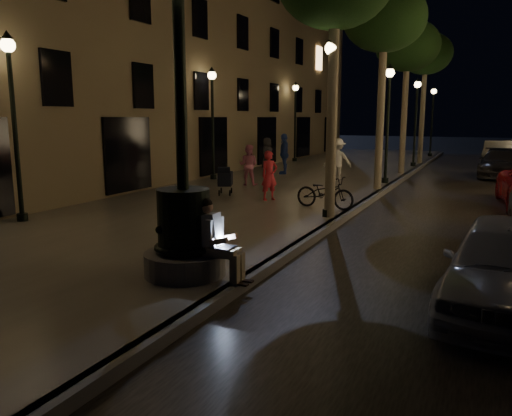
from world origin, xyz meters
The scene contains 27 objects.
ground centered at (0.00, 15.00, 0.00)m, with size 120.00×120.00×0.00m, color black.
cobble_lane centered at (3.00, 15.00, 0.01)m, with size 6.00×45.00×0.02m, color black.
promenade centered at (-4.00, 15.00, 0.10)m, with size 8.00×45.00×0.20m, color #635F58.
curb_strip centered at (0.00, 15.00, 0.10)m, with size 0.25×45.00×0.20m, color #59595B.
building_left centered at (-12.00, 18.00, 7.50)m, with size 8.00×36.00×15.00m, color #817051.
fountain_lamppost centered at (-1.00, 2.00, 1.21)m, with size 1.40×1.40×5.21m.
seated_man_laptop centered at (-0.39, 2.00, 0.92)m, with size 1.01×0.34×1.37m.
tree_second centered at (-0.20, 14.00, 6.33)m, with size 3.00×3.00×7.40m.
tree_third centered at (-0.30, 20.00, 6.14)m, with size 3.00×3.00×7.20m.
tree_far centered at (-0.22, 26.00, 6.43)m, with size 3.00×3.00×7.50m.
lamp_curb_a centered at (-0.30, 8.00, 3.24)m, with size 0.36×0.36×4.81m.
lamp_curb_b centered at (-0.30, 16.00, 3.24)m, with size 0.36×0.36×4.81m.
lamp_curb_c centered at (-0.30, 24.00, 3.24)m, with size 0.36×0.36×4.81m.
lamp_curb_d centered at (-0.30, 32.00, 3.24)m, with size 0.36×0.36×4.81m.
lamp_left_a centered at (-7.40, 4.00, 3.24)m, with size 0.36×0.36×4.81m.
lamp_left_b centered at (-7.40, 14.00, 3.24)m, with size 0.36×0.36×4.81m.
lamp_left_c centered at (-7.40, 24.00, 3.24)m, with size 0.36×0.36×4.81m.
stroller centered at (-4.74, 10.26, 0.76)m, with size 0.72×1.09×1.12m.
car_front centered at (4.00, 3.10, 0.71)m, with size 1.67×4.16×1.42m, color #A7AAAF.
car_rear centered at (4.06, 22.10, 0.68)m, with size 1.89×4.66×1.35m, color #2E2E33.
car_fifth centered at (4.00, 28.17, 0.76)m, with size 1.60×4.59×1.51m, color gray.
pedestrian_red centered at (-2.87, 9.87, 1.01)m, with size 0.59×0.39×1.62m, color red.
pedestrian_pink centered at (-5.10, 12.84, 1.01)m, with size 0.79×0.61×1.62m, color pink.
pedestrian_white centered at (-2.28, 15.68, 1.11)m, with size 1.17×0.67×1.81m, color white.
pedestrian_blue centered at (-5.35, 17.23, 1.16)m, with size 1.13×0.47×1.93m, color #294399.
pedestrian_dark centered at (-6.98, 18.86, 1.02)m, with size 0.81×0.52×1.65m, color #2F2F33.
bicycle centered at (-0.76, 9.18, 0.68)m, with size 0.64×1.84×0.96m, color black.
Camera 1 is at (3.68, -5.00, 2.89)m, focal length 35.00 mm.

